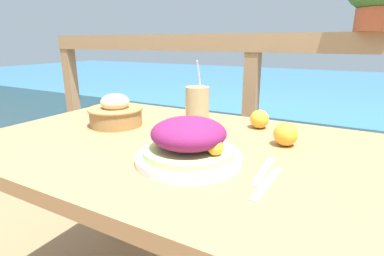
% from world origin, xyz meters
% --- Properties ---
extents(patio_table, '(1.28, 0.83, 0.75)m').
position_xyz_m(patio_table, '(0.00, 0.00, 0.65)').
color(patio_table, '#997047').
rests_on(patio_table, ground_plane).
extents(railing_fence, '(2.80, 0.08, 1.09)m').
position_xyz_m(railing_fence, '(0.00, 0.74, 0.81)').
color(railing_fence, '#937551').
rests_on(railing_fence, ground_plane).
extents(sea_backdrop, '(12.00, 4.00, 0.55)m').
position_xyz_m(sea_backdrop, '(0.00, 3.24, 0.27)').
color(sea_backdrop, teal).
rests_on(sea_backdrop, ground_plane).
extents(salad_plate, '(0.28, 0.28, 0.12)m').
position_xyz_m(salad_plate, '(0.11, -0.12, 0.80)').
color(salad_plate, white).
rests_on(salad_plate, patio_table).
extents(drink_glass, '(0.09, 0.09, 0.24)m').
position_xyz_m(drink_glass, '(-0.02, 0.18, 0.82)').
color(drink_glass, tan).
rests_on(drink_glass, patio_table).
extents(bread_basket, '(0.20, 0.20, 0.12)m').
position_xyz_m(bread_basket, '(-0.30, 0.06, 0.79)').
color(bread_basket, olive).
rests_on(bread_basket, patio_table).
extents(fork, '(0.02, 0.18, 0.00)m').
position_xyz_m(fork, '(0.33, -0.15, 0.75)').
color(fork, silver).
rests_on(fork, patio_table).
extents(knife, '(0.03, 0.18, 0.00)m').
position_xyz_m(knife, '(0.31, -0.09, 0.75)').
color(knife, silver).
rests_on(knife, patio_table).
extents(orange_near_basket, '(0.07, 0.07, 0.07)m').
position_xyz_m(orange_near_basket, '(0.18, 0.28, 0.78)').
color(orange_near_basket, '#F9A328').
rests_on(orange_near_basket, patio_table).
extents(orange_near_glass, '(0.07, 0.07, 0.07)m').
position_xyz_m(orange_near_glass, '(0.31, 0.13, 0.78)').
color(orange_near_glass, '#F9A328').
rests_on(orange_near_glass, patio_table).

